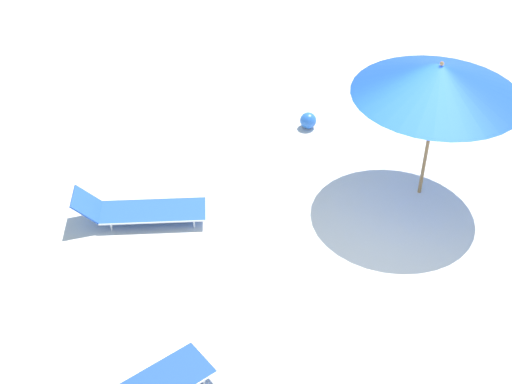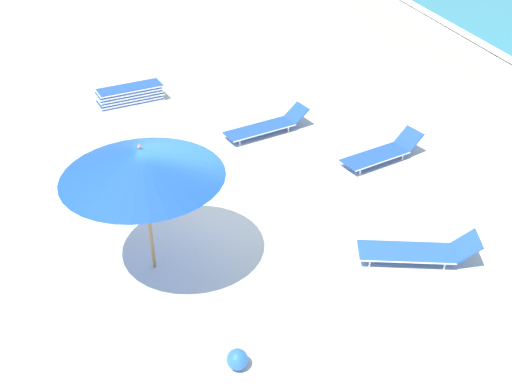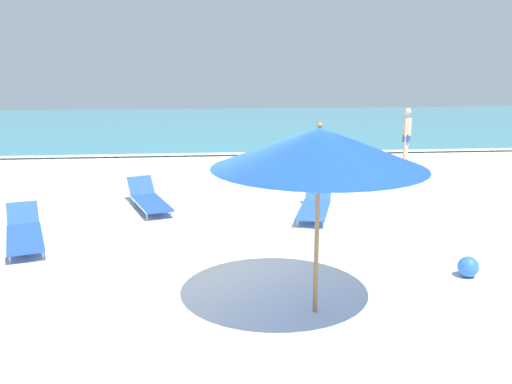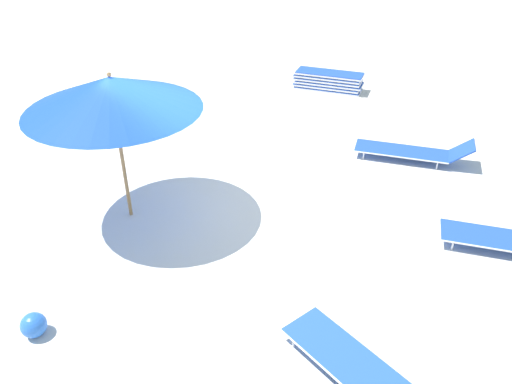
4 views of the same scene
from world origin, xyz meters
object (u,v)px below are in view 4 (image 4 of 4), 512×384
object	(u,v)px
beach_umbrella	(112,94)
beach_ball	(34,325)
lounger_stack	(328,81)
sun_lounger_near_water_left	(365,372)
sun_lounger_under_umbrella	(413,151)

from	to	relation	value
beach_umbrella	beach_ball	xyz separation A→B (m)	(2.59, 0.99, -2.03)
beach_umbrella	lounger_stack	xyz separation A→B (m)	(-7.42, -0.01, -1.94)
beach_umbrella	sun_lounger_near_water_left	xyz separation A→B (m)	(0.95, 4.74, -1.98)
sun_lounger_under_umbrella	sun_lounger_near_water_left	world-z (taller)	sun_lounger_near_water_left
sun_lounger_under_umbrella	sun_lounger_near_water_left	distance (m)	5.80
beach_umbrella	lounger_stack	world-z (taller)	beach_umbrella
sun_lounger_under_umbrella	beach_ball	size ratio (longest dim) A/B	7.35
lounger_stack	beach_ball	world-z (taller)	lounger_stack
lounger_stack	sun_lounger_near_water_left	xyz separation A→B (m)	(8.38, 4.75, -0.04)
sun_lounger_near_water_left	beach_ball	distance (m)	4.09
beach_umbrella	sun_lounger_under_umbrella	bearing A→B (deg)	144.49
beach_umbrella	beach_ball	size ratio (longest dim) A/B	8.39
sun_lounger_near_water_left	beach_ball	size ratio (longest dim) A/B	6.84
beach_ball	lounger_stack	bearing A→B (deg)	-174.31
sun_lounger_under_umbrella	beach_ball	distance (m)	7.64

